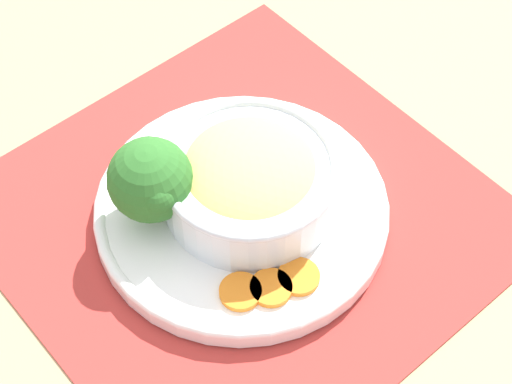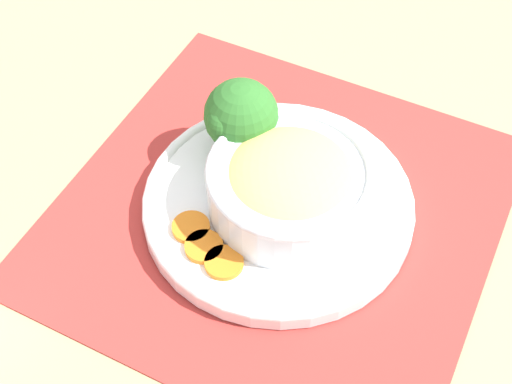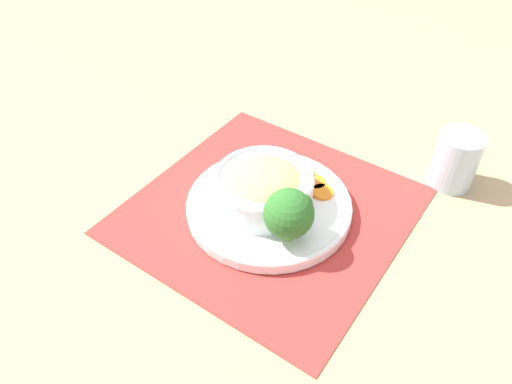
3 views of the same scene
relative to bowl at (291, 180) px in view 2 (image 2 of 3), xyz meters
The scene contains 8 objects.
ground_plane 0.05m from the bowl, 110.55° to the left, with size 4.00×4.00×0.00m, color tan.
placemat 0.05m from the bowl, 110.55° to the left, with size 0.46×0.46×0.00m.
plate 0.04m from the bowl, 110.55° to the left, with size 0.28×0.28×0.02m.
bowl is the anchor object (origin of this frame).
broccoli_floret 0.09m from the bowl, 57.99° to the left, with size 0.08×0.08×0.09m.
carrot_slice_near 0.11m from the bowl, 132.78° to the left, with size 0.04×0.04×0.01m.
carrot_slice_middle 0.11m from the bowl, 147.63° to the left, with size 0.04×0.04×0.01m.
carrot_slice_far 0.11m from the bowl, 162.76° to the left, with size 0.04×0.04×0.01m.
Camera 2 is at (-0.42, -0.15, 0.59)m, focal length 50.00 mm.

